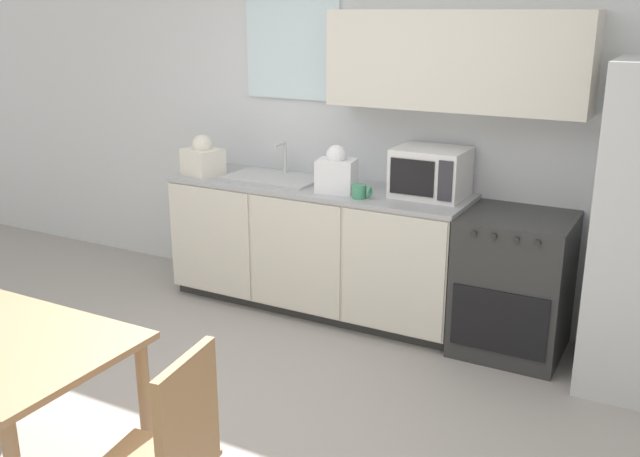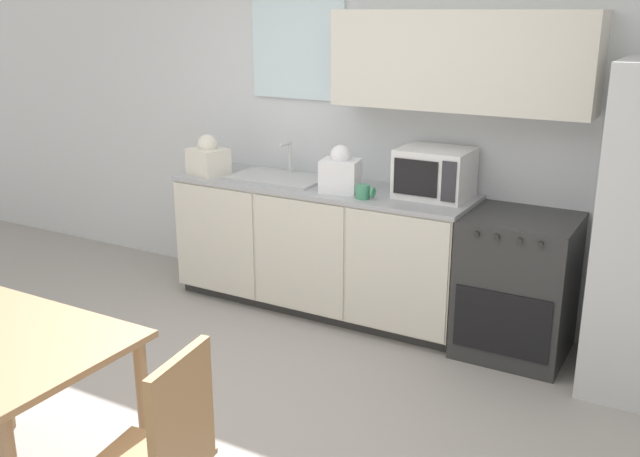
# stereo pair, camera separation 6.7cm
# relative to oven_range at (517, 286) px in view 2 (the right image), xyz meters

# --- Properties ---
(ground_plane) EXTENTS (12.00, 12.00, 0.00)m
(ground_plane) POSITION_rel_oven_range_xyz_m (-1.10, -1.81, -0.44)
(ground_plane) COLOR gray
(wall_back) EXTENTS (12.00, 0.38, 2.70)m
(wall_back) POSITION_rel_oven_range_xyz_m (-1.03, 0.31, 0.97)
(wall_back) COLOR silver
(wall_back) RESTS_ON ground_plane
(kitchen_counter) EXTENTS (2.15, 0.63, 0.91)m
(kitchen_counter) POSITION_rel_oven_range_xyz_m (-1.40, 0.01, 0.02)
(kitchen_counter) COLOR #333333
(kitchen_counter) RESTS_ON ground_plane
(oven_range) EXTENTS (0.65, 0.64, 0.88)m
(oven_range) POSITION_rel_oven_range_xyz_m (0.00, 0.00, 0.00)
(oven_range) COLOR #2D2D2D
(oven_range) RESTS_ON ground_plane
(kitchen_sink) EXTENTS (0.67, 0.41, 0.25)m
(kitchen_sink) POSITION_rel_oven_range_xyz_m (-1.75, 0.01, 0.49)
(kitchen_sink) COLOR #B7BABC
(kitchen_sink) RESTS_ON kitchen_counter
(microwave) EXTENTS (0.45, 0.39, 0.31)m
(microwave) POSITION_rel_oven_range_xyz_m (-0.60, 0.09, 0.63)
(microwave) COLOR silver
(microwave) RESTS_ON kitchen_counter
(coffee_mug) EXTENTS (0.13, 0.09, 0.09)m
(coffee_mug) POSITION_rel_oven_range_xyz_m (-0.97, -0.18, 0.52)
(coffee_mug) COLOR #3F8C66
(coffee_mug) RESTS_ON kitchen_counter
(grocery_bag_0) EXTENTS (0.28, 0.26, 0.31)m
(grocery_bag_0) POSITION_rel_oven_range_xyz_m (-1.20, -0.09, 0.60)
(grocery_bag_0) COLOR white
(grocery_bag_0) RESTS_ON kitchen_counter
(grocery_bag_1) EXTENTS (0.31, 0.28, 0.30)m
(grocery_bag_1) POSITION_rel_oven_range_xyz_m (-2.28, -0.11, 0.59)
(grocery_bag_1) COLOR silver
(grocery_bag_1) RESTS_ON kitchen_counter
(dining_chair_side) EXTENTS (0.45, 0.45, 0.93)m
(dining_chair_side) POSITION_rel_oven_range_xyz_m (-0.63, -2.50, 0.10)
(dining_chair_side) COLOR #997047
(dining_chair_side) RESTS_ON ground_plane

